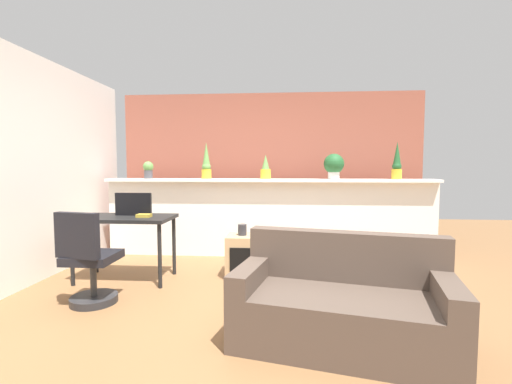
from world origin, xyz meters
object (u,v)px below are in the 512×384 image
Objects in this scene: potted_plant_2 at (266,169)px; tv_monitor at (133,204)px; potted_plant_0 at (148,169)px; potted_plant_4 at (397,163)px; vase_on_shelf at (242,230)px; book_on_desk at (144,216)px; office_chair at (89,265)px; side_cube_shelf at (244,256)px; potted_plant_3 at (334,165)px; potted_plant_1 at (206,163)px; couch at (342,306)px; desk at (125,223)px.

potted_plant_2 is 0.81× the size of tv_monitor.
potted_plant_0 is 0.48× the size of potted_plant_4.
vase_on_shelf is 1.15m from book_on_desk.
potted_plant_0 is 1.66× the size of book_on_desk.
office_chair is (0.16, -1.93, -0.90)m from potted_plant_0.
tv_monitor is at bearing -77.64° from potted_plant_0.
tv_monitor is 1.45m from side_cube_shelf.
side_cube_shelf is at bearing -140.83° from potted_plant_3.
potted_plant_1 is 2.73m from potted_plant_4.
office_chair reaches higher than side_cube_shelf.
potted_plant_1 is at bearing -178.89° from potted_plant_2.
potted_plant_0 is 0.88m from potted_plant_1.
side_cube_shelf is at bearing -55.30° from potted_plant_1.
potted_plant_2 is at bearing 105.64° from couch.
potted_plant_0 is 0.15× the size of couch.
couch is at bearing -59.38° from side_cube_shelf.
potted_plant_2 reaches higher than desk.
potted_plant_0 is at bearing 94.66° from office_chair.
couch is (2.03, -1.26, -0.49)m from book_on_desk.
potted_plant_1 reaches higher than side_cube_shelf.
potted_plant_4 reaches higher than desk.
book_on_desk is 0.09× the size of couch.
side_cube_shelf is (1.53, -0.92, -1.04)m from potted_plant_0.
tv_monitor is at bearing 143.97° from book_on_desk.
potted_plant_3 reaches higher than potted_plant_0.
side_cube_shelf is (-1.20, -0.97, -1.10)m from potted_plant_3.
vase_on_shelf is at bearing -55.92° from potted_plant_1.
vase_on_shelf is (-0.02, 0.00, 0.32)m from side_cube_shelf.
book_on_desk is (0.25, -0.05, 0.10)m from desk.
side_cube_shelf is 3.26× the size of book_on_desk.
potted_plant_2 is at bearing 179.78° from potted_plant_4.
tv_monitor is 0.26× the size of couch.
potted_plant_1 reaches higher than office_chair.
vase_on_shelf is 0.87× the size of book_on_desk.
potted_plant_1 is 1.40m from vase_on_shelf.
office_chair is (-0.08, -0.85, -0.50)m from tv_monitor.
vase_on_shelf is at bearing -141.25° from potted_plant_3.
potted_plant_1 is 0.49× the size of desk.
desk is 8.29× the size of vase_on_shelf.
potted_plant_2 is at bearing -179.53° from potted_plant_3.
potted_plant_1 is 1.47× the size of potted_plant_3.
book_on_desk is (-1.09, -0.30, 0.20)m from vase_on_shelf.
book_on_desk is (-2.31, -1.27, -0.58)m from potted_plant_3.
side_cube_shelf is 1.81m from couch.
potted_plant_1 is at bearing 70.00° from book_on_desk.
potted_plant_3 is at bearing 25.48° from desk.
side_cube_shelf is at bearing -155.16° from potted_plant_4.
potted_plant_4 is at bearing 0.20° from potted_plant_1.
potted_plant_1 reaches higher than vase_on_shelf.
couch reaches higher than vase_on_shelf.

